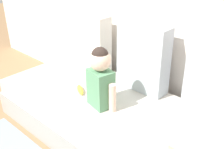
# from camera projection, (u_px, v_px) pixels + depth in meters

# --- Properties ---
(ground_plane) EXTENTS (12.00, 12.00, 0.00)m
(ground_plane) POSITION_uv_depth(u_px,v_px,m) (115.00, 139.00, 2.31)
(ground_plane) COLOR #93704C
(couch) EXTENTS (2.23, 0.89, 0.37)m
(couch) POSITION_uv_depth(u_px,v_px,m) (115.00, 122.00, 2.23)
(couch) COLOR #9C978F
(couch) RESTS_ON ground
(throw_pillow_left) EXTENTS (0.52, 0.16, 0.55)m
(throw_pillow_left) POSITION_uv_depth(u_px,v_px,m) (87.00, 41.00, 2.66)
(throw_pillow_left) COLOR silver
(throw_pillow_left) RESTS_ON couch
(throw_pillow_center) EXTENTS (0.45, 0.16, 0.58)m
(throw_pillow_center) POSITION_uv_depth(u_px,v_px,m) (143.00, 58.00, 2.24)
(throw_pillow_center) COLOR #B2BCC6
(throw_pillow_center) RESTS_ON couch
(throw_pillow_right) EXTENTS (0.53, 0.16, 0.49)m
(throw_pillow_right) POSITION_uv_depth(u_px,v_px,m) (223.00, 90.00, 1.85)
(throw_pillow_right) COLOR #B2BCC6
(throw_pillow_right) RESTS_ON couch
(toddler) EXTENTS (0.30, 0.18, 0.49)m
(toddler) POSITION_uv_depth(u_px,v_px,m) (100.00, 77.00, 2.02)
(toddler) COLOR #568E66
(toddler) RESTS_ON couch
(banana) EXTENTS (0.17, 0.13, 0.04)m
(banana) POSITION_uv_depth(u_px,v_px,m) (80.00, 90.00, 2.30)
(banana) COLOR yellow
(banana) RESTS_ON couch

